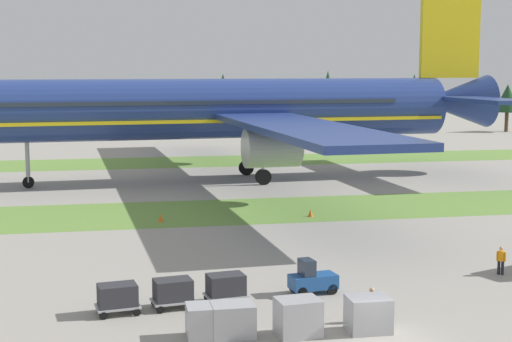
{
  "coord_description": "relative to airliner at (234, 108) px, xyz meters",
  "views": [
    {
      "loc": [
        -12.15,
        -31.61,
        12.54
      ],
      "look_at": [
        -0.04,
        30.79,
        4.0
      ],
      "focal_mm": 54.34,
      "sensor_mm": 36.0,
      "label": 1
    }
  ],
  "objects": [
    {
      "name": "grass_strip_near",
      "position": [
        -1.74,
        -18.33,
        -8.04
      ],
      "size": [
        320.0,
        12.23,
        0.01
      ],
      "primitive_type": "cube",
      "color": "olive",
      "rests_on": "ground"
    },
    {
      "name": "grass_strip_far",
      "position": [
        -1.74,
        18.12,
        -8.04
      ],
      "size": [
        320.0,
        12.23,
        0.01
      ],
      "primitive_type": "cube",
      "color": "olive",
      "rests_on": "ground"
    },
    {
      "name": "airliner",
      "position": [
        0.0,
        0.0,
        0.0
      ],
      "size": [
        62.08,
        76.43,
        22.43
      ],
      "rotation": [
        0.0,
        0.0,
        1.63
      ],
      "color": "navy",
      "rests_on": "ground"
    },
    {
      "name": "baggage_tug",
      "position": [
        -2.83,
        -43.77,
        -7.23
      ],
      "size": [
        2.76,
        1.67,
        1.97
      ],
      "rotation": [
        0.0,
        0.0,
        -1.42
      ],
      "color": "#1E4C8E",
      "rests_on": "ground"
    },
    {
      "name": "cargo_dolly_lead",
      "position": [
        -7.8,
        -44.51,
        -7.12
      ],
      "size": [
        2.4,
        1.81,
        1.55
      ],
      "rotation": [
        0.0,
        0.0,
        -1.42
      ],
      "color": "#A3A3A8",
      "rests_on": "ground"
    },
    {
      "name": "cargo_dolly_second",
      "position": [
        -10.67,
        -44.93,
        -7.12
      ],
      "size": [
        2.4,
        1.81,
        1.55
      ],
      "rotation": [
        0.0,
        0.0,
        -1.42
      ],
      "color": "#A3A3A8",
      "rests_on": "ground"
    },
    {
      "name": "cargo_dolly_third",
      "position": [
        -13.54,
        -45.36,
        -7.12
      ],
      "size": [
        2.4,
        1.81,
        1.55
      ],
      "rotation": [
        0.0,
        0.0,
        -1.42
      ],
      "color": "#A3A3A8",
      "rests_on": "ground"
    },
    {
      "name": "ground_crew_marshaller",
      "position": [
        -1.19,
        -49.01,
        -7.09
      ],
      "size": [
        0.55,
        0.36,
        1.74
      ],
      "rotation": [
        0.0,
        0.0,
        6.1
      ],
      "color": "black",
      "rests_on": "ground"
    },
    {
      "name": "ground_crew_loader",
      "position": [
        9.5,
        -42.11,
        -7.09
      ],
      "size": [
        0.45,
        0.4,
        1.74
      ],
      "rotation": [
        0.0,
        0.0,
        2.43
      ],
      "color": "black",
      "rests_on": "ground"
    },
    {
      "name": "uld_container_0",
      "position": [
        -9.46,
        -49.73,
        -7.25
      ],
      "size": [
        2.01,
        1.61,
        1.58
      ],
      "primitive_type": "cube",
      "rotation": [
        0.0,
        0.0,
        -0.01
      ],
      "color": "#A3A3A8",
      "rests_on": "ground"
    },
    {
      "name": "uld_container_1",
      "position": [
        -8.29,
        -49.79,
        -7.25
      ],
      "size": [
        2.0,
        1.6,
        1.59
      ],
      "primitive_type": "cube",
      "rotation": [
        0.0,
        0.0,
        -0.0
      ],
      "color": "#A3A3A8",
      "rests_on": "ground"
    },
    {
      "name": "uld_container_2",
      "position": [
        -5.26,
        -50.25,
        -7.15
      ],
      "size": [
        2.15,
        1.79,
        1.77
      ],
      "primitive_type": "cube",
      "rotation": [
        0.0,
        0.0,
        0.1
      ],
      "color": "#A3A3A8",
      "rests_on": "ground"
    },
    {
      "name": "uld_container_3",
      "position": [
        -1.83,
        -50.34,
        -7.19
      ],
      "size": [
        2.0,
        1.6,
        1.69
      ],
      "primitive_type": "cube",
      "rotation": [
        0.0,
        0.0,
        -0.0
      ],
      "color": "#A3A3A8",
      "rests_on": "ground"
    },
    {
      "name": "taxiway_marker_0",
      "position": [
        2.91,
        -22.01,
        -7.72
      ],
      "size": [
        0.44,
        0.44,
        0.63
      ],
      "primitive_type": "cone",
      "color": "orange",
      "rests_on": "ground"
    },
    {
      "name": "taxiway_marker_1",
      "position": [
        -9.72,
        -21.89,
        -7.71
      ],
      "size": [
        0.44,
        0.44,
        0.65
      ],
      "primitive_type": "cone",
      "color": "orange",
      "rests_on": "ground"
    },
    {
      "name": "distant_tree_line",
      "position": [
        -9.24,
        55.75,
        -0.94
      ],
      "size": [
        170.08,
        9.86,
        12.13
      ],
      "color": "#4C3823",
      "rests_on": "ground"
    }
  ]
}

